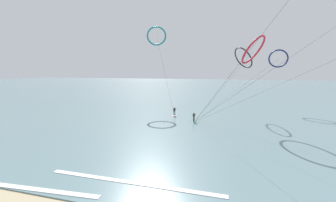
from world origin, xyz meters
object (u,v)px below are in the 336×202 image
(surfer_coral, at_px, (174,112))
(kite_crimson, at_px, (253,50))
(kite_charcoal, at_px, (243,58))
(kite_teal, at_px, (157,36))
(kite_navy, at_px, (278,59))
(surfer_emerald, at_px, (194,118))

(surfer_coral, xyz_separation_m, kite_crimson, (13.73, -1.37, 11.36))
(kite_charcoal, xyz_separation_m, kite_teal, (-20.00, 4.86, 5.78))
(surfer_coral, bearing_deg, kite_navy, -19.04)
(kite_charcoal, bearing_deg, surfer_emerald, 110.62)
(surfer_coral, height_order, kite_charcoal, kite_charcoal)
(kite_navy, xyz_separation_m, kite_teal, (-28.02, -3.51, 5.62))
(surfer_emerald, height_order, kite_crimson, kite_crimson)
(surfer_coral, height_order, kite_crimson, kite_crimson)
(kite_teal, bearing_deg, kite_crimson, -50.09)
(surfer_coral, height_order, kite_navy, kite_navy)
(kite_crimson, bearing_deg, kite_teal, -97.47)
(kite_charcoal, xyz_separation_m, kite_crimson, (1.13, -7.96, 0.86))
(kite_navy, xyz_separation_m, kite_crimson, (-6.89, -16.33, 0.70))
(surfer_coral, relative_size, kite_teal, 0.09)
(surfer_emerald, xyz_separation_m, kite_navy, (16.14, 19.21, 10.66))
(kite_charcoal, relative_size, kite_crimson, 0.94)
(kite_teal, distance_m, kite_crimson, 25.20)
(surfer_emerald, distance_m, kite_crimson, 14.93)
(kite_navy, distance_m, kite_teal, 28.79)
(surfer_coral, distance_m, kite_crimson, 17.87)
(kite_navy, height_order, kite_teal, kite_teal)
(kite_charcoal, relative_size, kite_teal, 0.70)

